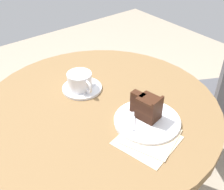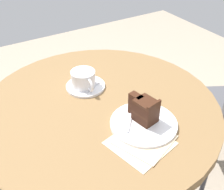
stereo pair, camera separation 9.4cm
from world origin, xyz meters
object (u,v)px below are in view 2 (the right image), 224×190
object	(u,v)px
cake_plate	(144,124)
napkin	(142,141)
coffee_cup	(84,78)
saucer	(86,86)
fork	(132,113)
cake_slice	(144,110)
teaspoon	(89,90)

from	to	relation	value
cake_plate	napkin	bearing A→B (deg)	-39.47
cake_plate	coffee_cup	bearing A→B (deg)	-167.17
saucer	fork	size ratio (longest dim) A/B	1.22
fork	saucer	bearing A→B (deg)	55.91
cake_slice	fork	distance (m)	0.06
napkin	saucer	bearing A→B (deg)	-177.90
coffee_cup	fork	distance (m)	0.24
fork	napkin	world-z (taller)	fork
saucer	napkin	world-z (taller)	saucer
coffee_cup	teaspoon	xyz separation A→B (m)	(0.04, -0.00, -0.03)
cake_plate	cake_slice	size ratio (longest dim) A/B	2.02
coffee_cup	napkin	xyz separation A→B (m)	(0.34, 0.02, -0.04)
teaspoon	napkin	size ratio (longest dim) A/B	0.43
cake_slice	cake_plate	bearing A→B (deg)	-32.51
saucer	cake_plate	bearing A→B (deg)	11.85
cake_slice	napkin	distance (m)	0.10
cake_slice	teaspoon	bearing A→B (deg)	-162.53
napkin	fork	bearing A→B (deg)	160.32
saucer	coffee_cup	distance (m)	0.04
saucer	cake_slice	world-z (taller)	cake_slice
teaspoon	cake_slice	distance (m)	0.24
saucer	cake_plate	size ratio (longest dim) A/B	0.69
coffee_cup	teaspoon	distance (m)	0.05
cake_plate	fork	bearing A→B (deg)	-173.10
teaspoon	napkin	world-z (taller)	teaspoon
cake_plate	napkin	world-z (taller)	cake_plate
saucer	cake_slice	bearing A→B (deg)	13.96
cake_slice	napkin	bearing A→B (deg)	-38.32
coffee_cup	cake_plate	size ratio (longest dim) A/B	0.58
saucer	napkin	distance (m)	0.34
saucer	fork	xyz separation A→B (m)	(0.23, 0.05, 0.01)
fork	cake_plate	bearing A→B (deg)	-130.22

